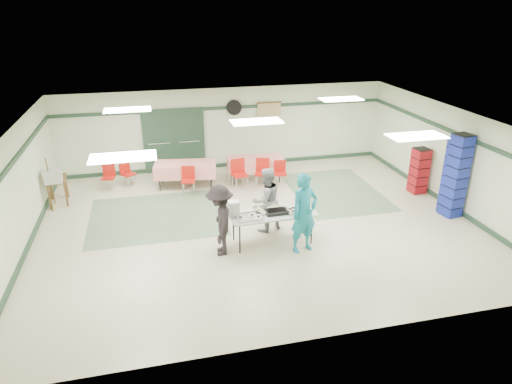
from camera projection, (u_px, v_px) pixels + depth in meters
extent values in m
plane|color=beige|center=(257.00, 223.00, 11.82)|extent=(11.00, 11.00, 0.00)
plane|color=white|center=(257.00, 121.00, 10.77)|extent=(11.00, 11.00, 0.00)
plane|color=silver|center=(225.00, 128.00, 15.32)|extent=(11.00, 0.00, 11.00)
plane|color=silver|center=(322.00, 271.00, 7.26)|extent=(11.00, 0.00, 11.00)
plane|color=silver|center=(16.00, 194.00, 10.12)|extent=(0.00, 9.00, 9.00)
plane|color=silver|center=(452.00, 158.00, 12.47)|extent=(0.00, 9.00, 9.00)
cube|color=#203B2A|center=(225.00, 108.00, 15.02)|extent=(11.00, 0.06, 0.10)
cube|color=#203B2A|center=(226.00, 165.00, 15.80)|extent=(11.00, 0.06, 0.12)
cube|color=#203B2A|center=(11.00, 165.00, 9.85)|extent=(0.06, 9.00, 0.10)
cube|color=#203B2A|center=(29.00, 245.00, 10.62)|extent=(0.06, 9.00, 0.12)
cube|color=#203B2A|center=(455.00, 133.00, 12.19)|extent=(0.06, 9.00, 0.10)
cube|color=#203B2A|center=(443.00, 201.00, 12.97)|extent=(0.06, 9.00, 0.12)
cube|color=gray|center=(157.00, 216.00, 12.18)|extent=(3.50, 3.00, 0.01)
cube|color=gray|center=(335.00, 191.00, 13.76)|extent=(2.50, 3.50, 0.01)
cube|color=#939693|center=(160.00, 142.00, 14.92)|extent=(0.90, 0.06, 2.10)
cube|color=#939693|center=(189.00, 140.00, 15.12)|extent=(0.90, 0.06, 2.10)
cube|color=#203B2A|center=(174.00, 141.00, 15.00)|extent=(2.00, 0.03, 2.15)
cylinder|color=black|center=(234.00, 108.00, 15.06)|extent=(0.50, 0.10, 0.50)
cube|color=tan|center=(269.00, 112.00, 15.40)|extent=(0.80, 0.02, 0.60)
cube|color=beige|center=(272.00, 214.00, 10.62)|extent=(2.03, 0.88, 0.04)
cylinder|color=black|center=(240.00, 239.00, 10.27)|extent=(0.04, 0.04, 0.72)
cylinder|color=black|center=(312.00, 230.00, 10.69)|extent=(0.04, 0.04, 0.72)
cylinder|color=black|center=(233.00, 226.00, 10.85)|extent=(0.04, 0.04, 0.72)
cylinder|color=black|center=(302.00, 218.00, 11.27)|extent=(0.04, 0.04, 0.72)
cube|color=silver|center=(299.00, 211.00, 10.69)|extent=(0.57, 0.44, 0.02)
cube|color=silver|center=(268.00, 210.00, 10.72)|extent=(0.65, 0.50, 0.02)
cube|color=silver|center=(249.00, 217.00, 10.38)|extent=(0.61, 0.47, 0.02)
cube|color=black|center=(276.00, 212.00, 10.58)|extent=(0.52, 0.34, 0.08)
cube|color=white|center=(234.00, 208.00, 10.45)|extent=(0.26, 0.24, 0.34)
imported|color=teal|center=(304.00, 213.00, 10.19)|extent=(0.78, 0.62, 1.86)
imported|color=gray|center=(266.00, 200.00, 11.16)|extent=(0.96, 0.86, 1.64)
imported|color=black|center=(220.00, 220.00, 10.11)|extent=(0.74, 1.13, 1.65)
cube|color=red|center=(255.00, 158.00, 14.32)|extent=(1.81, 0.92, 0.05)
cube|color=red|center=(255.00, 164.00, 14.40)|extent=(1.81, 0.94, 0.40)
cylinder|color=black|center=(233.00, 174.00, 14.11)|extent=(0.04, 0.04, 0.72)
cylinder|color=black|center=(280.00, 172.00, 14.30)|extent=(0.04, 0.04, 0.72)
cylinder|color=black|center=(232.00, 168.00, 14.64)|extent=(0.04, 0.04, 0.72)
cylinder|color=black|center=(276.00, 166.00, 14.83)|extent=(0.04, 0.04, 0.72)
cube|color=red|center=(185.00, 164.00, 13.85)|extent=(1.94, 1.07, 0.05)
cube|color=red|center=(185.00, 170.00, 13.93)|extent=(1.95, 1.09, 0.40)
cylinder|color=black|center=(159.00, 180.00, 13.66)|extent=(0.04, 0.04, 0.72)
cylinder|color=black|center=(211.00, 178.00, 13.78)|extent=(0.04, 0.04, 0.72)
cylinder|color=black|center=(162.00, 173.00, 14.22)|extent=(0.04, 0.04, 0.72)
cylinder|color=black|center=(211.00, 171.00, 14.34)|extent=(0.04, 0.04, 0.72)
cube|color=red|center=(262.00, 174.00, 13.86)|extent=(0.53, 0.53, 0.04)
cube|color=red|center=(263.00, 164.00, 13.94)|extent=(0.41, 0.18, 0.42)
cylinder|color=silver|center=(256.00, 183.00, 13.82)|extent=(0.02, 0.02, 0.44)
cylinder|color=silver|center=(267.00, 183.00, 13.79)|extent=(0.02, 0.02, 0.44)
cylinder|color=silver|center=(257.00, 179.00, 14.12)|extent=(0.02, 0.02, 0.44)
cylinder|color=silver|center=(268.00, 179.00, 14.09)|extent=(0.02, 0.02, 0.44)
cube|color=red|center=(240.00, 175.00, 13.71)|extent=(0.48, 0.48, 0.04)
cube|color=red|center=(238.00, 165.00, 13.78)|extent=(0.43, 0.09, 0.43)
cylinder|color=silver|center=(236.00, 185.00, 13.60)|extent=(0.02, 0.02, 0.45)
cylinder|color=silver|center=(247.00, 184.00, 13.71)|extent=(0.02, 0.02, 0.45)
cylinder|color=silver|center=(233.00, 181.00, 13.90)|extent=(0.02, 0.02, 0.45)
cylinder|color=silver|center=(243.00, 180.00, 14.01)|extent=(0.02, 0.02, 0.45)
cube|color=red|center=(280.00, 174.00, 14.01)|extent=(0.42, 0.42, 0.04)
cube|color=red|center=(280.00, 166.00, 14.08)|extent=(0.37, 0.10, 0.37)
cylinder|color=silver|center=(276.00, 182.00, 13.94)|extent=(0.02, 0.02, 0.39)
cylinder|color=silver|center=(285.00, 182.00, 13.96)|extent=(0.02, 0.02, 0.39)
cylinder|color=silver|center=(275.00, 179.00, 14.21)|extent=(0.02, 0.02, 0.39)
cylinder|color=silver|center=(284.00, 178.00, 14.23)|extent=(0.02, 0.02, 0.39)
cube|color=red|center=(188.00, 181.00, 13.39)|extent=(0.44, 0.44, 0.04)
cube|color=red|center=(188.00, 172.00, 13.47)|extent=(0.39, 0.10, 0.39)
cylinder|color=silver|center=(183.00, 190.00, 13.33)|extent=(0.02, 0.02, 0.41)
cylinder|color=silver|center=(194.00, 190.00, 13.35)|extent=(0.02, 0.02, 0.41)
cylinder|color=silver|center=(184.00, 186.00, 13.61)|extent=(0.02, 0.02, 0.41)
cylinder|color=silver|center=(194.00, 186.00, 13.64)|extent=(0.02, 0.02, 0.41)
cube|color=red|center=(128.00, 174.00, 13.98)|extent=(0.51, 0.51, 0.04)
cube|color=red|center=(125.00, 167.00, 13.99)|extent=(0.31, 0.25, 0.36)
cylinder|color=silver|center=(128.00, 183.00, 13.87)|extent=(0.02, 0.02, 0.38)
cylinder|color=silver|center=(136.00, 180.00, 14.08)|extent=(0.02, 0.02, 0.38)
cylinder|color=silver|center=(122.00, 181.00, 14.04)|extent=(0.02, 0.02, 0.38)
cylinder|color=silver|center=(130.00, 178.00, 14.25)|extent=(0.02, 0.02, 0.38)
cube|color=red|center=(108.00, 178.00, 13.67)|extent=(0.43, 0.43, 0.04)
cube|color=red|center=(109.00, 170.00, 13.74)|extent=(0.37, 0.11, 0.37)
cylinder|color=silver|center=(103.00, 186.00, 13.61)|extent=(0.02, 0.02, 0.39)
cylinder|color=silver|center=(113.00, 186.00, 13.62)|extent=(0.02, 0.02, 0.39)
cylinder|color=silver|center=(106.00, 183.00, 13.88)|extent=(0.02, 0.02, 0.39)
cylinder|color=silver|center=(115.00, 183.00, 13.89)|extent=(0.02, 0.02, 0.39)
cube|color=#19269A|center=(453.00, 177.00, 11.94)|extent=(0.45, 0.45, 2.12)
cube|color=maroon|center=(419.00, 171.00, 13.44)|extent=(0.45, 0.45, 1.37)
cube|color=#19269A|center=(457.00, 176.00, 11.80)|extent=(0.50, 0.50, 2.24)
cube|color=brown|center=(56.00, 179.00, 12.71)|extent=(0.63, 0.88, 0.05)
cube|color=brown|center=(50.00, 197.00, 12.49)|extent=(0.05, 0.05, 0.70)
cube|color=brown|center=(66.00, 195.00, 12.62)|extent=(0.05, 0.05, 0.70)
cube|color=brown|center=(51.00, 188.00, 13.07)|extent=(0.05, 0.05, 0.70)
cube|color=brown|center=(66.00, 186.00, 13.21)|extent=(0.05, 0.05, 0.70)
cube|color=#AFAEAA|center=(53.00, 176.00, 12.37)|extent=(0.49, 0.44, 0.35)
cylinder|color=brown|center=(51.00, 182.00, 12.36)|extent=(0.07, 0.24, 1.47)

